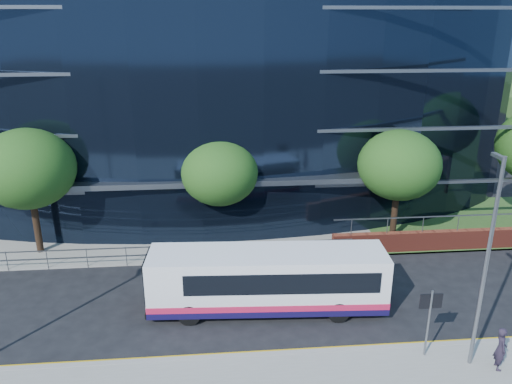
{
  "coord_description": "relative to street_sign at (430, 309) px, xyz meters",
  "views": [
    {
      "loc": [
        -3.33,
        -16.87,
        12.41
      ],
      "look_at": [
        -1.11,
        8.0,
        3.56
      ],
      "focal_mm": 35.0,
      "sensor_mm": 36.0,
      "label": 1
    }
  ],
  "objects": [
    {
      "name": "apartment_block",
      "position": [
        27.5,
        58.8,
        8.96
      ],
      "size": [
        60.0,
        42.0,
        30.0
      ],
      "color": "#2D511E",
      "rests_on": "ground"
    },
    {
      "name": "yellow_line_outer",
      "position": [
        -4.5,
        0.79,
        -2.14
      ],
      "size": [
        80.0,
        0.08,
        0.01
      ],
      "primitive_type": "cube",
      "color": "gold",
      "rests_on": "ground"
    },
    {
      "name": "street_sign",
      "position": [
        0.0,
        0.0,
        0.0
      ],
      "size": [
        0.85,
        0.09,
        2.8
      ],
      "color": "slate",
      "rests_on": "pavement_near"
    },
    {
      "name": "kerb",
      "position": [
        -4.5,
        0.59,
        -2.07
      ],
      "size": [
        80.0,
        0.25,
        0.16
      ],
      "primitive_type": "cube",
      "color": "gray",
      "rests_on": "ground"
    },
    {
      "name": "tree_dist_e",
      "position": [
        19.5,
        41.59,
        2.39
      ],
      "size": [
        4.62,
        4.62,
        6.51
      ],
      "color": "black",
      "rests_on": "ground"
    },
    {
      "name": "pedestrian",
      "position": [
        2.38,
        -0.97,
        -1.15
      ],
      "size": [
        0.53,
        0.69,
        1.69
      ],
      "primitive_type": "imported",
      "rotation": [
        0.0,
        0.0,
        1.36
      ],
      "color": "#251D2C",
      "rests_on": "pavement_near"
    },
    {
      "name": "tree_far_b",
      "position": [
        -7.5,
        11.09,
        2.06
      ],
      "size": [
        4.29,
        4.29,
        6.05
      ],
      "color": "black",
      "rests_on": "ground"
    },
    {
      "name": "ground",
      "position": [
        -4.5,
        1.59,
        -2.15
      ],
      "size": [
        200.0,
        200.0,
        0.0
      ],
      "primitive_type": "plane",
      "color": "black",
      "rests_on": "ground"
    },
    {
      "name": "city_bus",
      "position": [
        -5.53,
        3.88,
        -0.66
      ],
      "size": [
        10.48,
        2.96,
        2.8
      ],
      "rotation": [
        0.0,
        0.0,
        -0.06
      ],
      "color": "white",
      "rests_on": "ground"
    },
    {
      "name": "streetlight_east",
      "position": [
        1.5,
        -0.59,
        2.29
      ],
      "size": [
        0.15,
        0.77,
        8.0
      ],
      "color": "slate",
      "rests_on": "pavement_near"
    },
    {
      "name": "tree_far_a",
      "position": [
        -17.5,
        10.59,
        2.71
      ],
      "size": [
        4.95,
        4.95,
        6.98
      ],
      "color": "black",
      "rests_on": "ground"
    },
    {
      "name": "far_forecourt",
      "position": [
        -10.5,
        12.59,
        -2.1
      ],
      "size": [
        50.0,
        8.0,
        0.1
      ],
      "primitive_type": "cube",
      "color": "gray",
      "rests_on": "ground"
    },
    {
      "name": "tree_far_c",
      "position": [
        2.5,
        10.59,
        2.39
      ],
      "size": [
        4.62,
        4.62,
        6.51
      ],
      "color": "black",
      "rests_on": "ground"
    },
    {
      "name": "yellow_line_inner",
      "position": [
        -4.5,
        0.94,
        -2.14
      ],
      "size": [
        80.0,
        0.08,
        0.01
      ],
      "primitive_type": "cube",
      "color": "gold",
      "rests_on": "ground"
    },
    {
      "name": "glass_office",
      "position": [
        -8.5,
        22.44,
        5.85
      ],
      "size": [
        44.0,
        23.1,
        16.0
      ],
      "color": "black",
      "rests_on": "ground"
    },
    {
      "name": "guard_railings",
      "position": [
        -12.5,
        8.59,
        -1.33
      ],
      "size": [
        24.0,
        0.05,
        1.1
      ],
      "color": "slate",
      "rests_on": "ground"
    }
  ]
}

